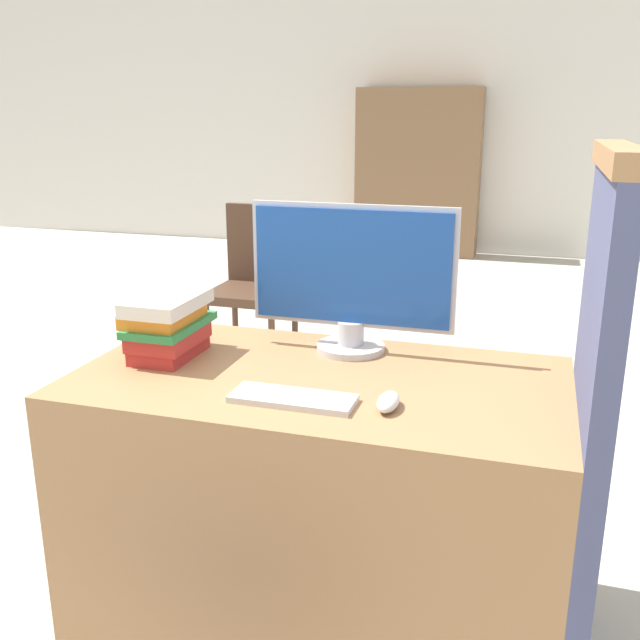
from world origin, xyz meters
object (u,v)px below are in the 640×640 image
mouse (388,402)px  far_chair (257,277)px  book_stack (167,325)px  keyboard (293,399)px  monitor (352,277)px

mouse → far_chair: bearing=119.3°
book_stack → far_chair: book_stack is taller
keyboard → mouse: size_ratio=2.79×
monitor → mouse: bearing=-63.6°
keyboard → mouse: mouse is taller
monitor → book_stack: bearing=-156.8°
monitor → mouse: 0.47m
keyboard → far_chair: 2.39m
monitor → mouse: (0.19, -0.39, -0.20)m
mouse → book_stack: 0.70m
far_chair → monitor: bearing=-70.9°
keyboard → mouse: bearing=6.1°
keyboard → far_chair: size_ratio=0.34×
monitor → keyboard: (-0.04, -0.41, -0.21)m
keyboard → mouse: 0.23m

